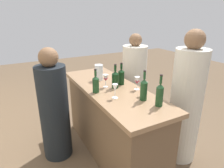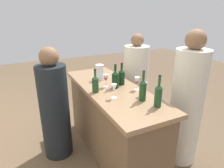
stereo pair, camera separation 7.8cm
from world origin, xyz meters
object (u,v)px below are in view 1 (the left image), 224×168
person_center_guest (186,104)px  person_server_behind (54,110)px  wine_glass_near_right (106,78)px  water_pitcher (99,72)px  wine_bottle_second_left_olive_green (144,89)px  wine_bottle_second_right_dark_green (115,79)px  wine_bottle_leftmost_olive_green (160,94)px  wine_glass_near_left (137,81)px  wine_glass_far_left (115,88)px  person_left_guest (134,85)px  wine_bottle_rightmost_dark_green (121,76)px  wine_glass_near_center (144,86)px  wine_bottle_center_olive_green (96,84)px

person_center_guest → person_server_behind: person_center_guest is taller
wine_glass_near_right → water_pitcher: 0.29m
wine_bottle_second_left_olive_green → person_server_behind: bearing=45.4°
wine_bottle_second_right_dark_green → wine_bottle_leftmost_olive_green: bearing=-167.4°
water_pitcher → wine_glass_near_left: bearing=-155.0°
wine_bottle_second_right_dark_green → wine_glass_far_left: 0.30m
water_pitcher → wine_bottle_leftmost_olive_green: bearing=-169.2°
person_center_guest → person_server_behind: size_ratio=1.14×
wine_bottle_leftmost_olive_green → person_left_guest: (1.16, -0.50, -0.38)m
wine_bottle_rightmost_dark_green → wine_glass_near_left: wine_bottle_rightmost_dark_green is taller
wine_bottle_leftmost_olive_green → wine_bottle_rightmost_dark_green: wine_bottle_leftmost_olive_green is taller
wine_glass_near_center → water_pitcher: water_pitcher is taller
wine_glass_near_left → water_pitcher: water_pitcher is taller
wine_glass_near_center → wine_glass_near_right: size_ratio=0.97×
wine_bottle_second_left_olive_green → wine_bottle_rightmost_dark_green: wine_bottle_second_left_olive_green is taller
wine_bottle_center_olive_green → person_center_guest: 1.13m
person_left_guest → wine_bottle_rightmost_dark_green: bearing=44.9°
wine_glass_near_left → wine_glass_far_left: 0.36m
water_pitcher → person_left_guest: person_left_guest is taller
water_pitcher → person_server_behind: 0.76m
wine_glass_near_left → person_left_guest: bearing=-32.4°
wine_bottle_leftmost_olive_green → wine_glass_near_center: (0.29, -0.03, -0.01)m
wine_glass_near_center → wine_glass_far_left: size_ratio=0.98×
wine_glass_near_right → person_server_behind: bearing=68.1°
wine_bottle_leftmost_olive_green → wine_glass_near_left: (0.46, -0.06, -0.02)m
wine_bottle_second_right_dark_green → water_pitcher: 0.37m
wine_glass_far_left → water_pitcher: 0.64m
wine_bottle_rightmost_dark_green → wine_glass_near_right: (0.01, 0.22, 0.00)m
wine_glass_near_center → person_center_guest: (-0.13, -0.55, -0.29)m
wine_bottle_second_right_dark_green → wine_glass_near_center: size_ratio=1.91×
wine_bottle_leftmost_olive_green → person_server_behind: size_ratio=0.22×
wine_bottle_leftmost_olive_green → wine_bottle_rightmost_dark_green: 0.71m
wine_glass_near_center → person_server_behind: size_ratio=0.11×
wine_bottle_center_olive_green → wine_glass_far_left: wine_bottle_center_olive_green is taller
wine_bottle_leftmost_olive_green → wine_bottle_center_olive_green: bearing=33.7°
wine_bottle_rightmost_dark_green → person_server_behind: bearing=73.1°
wine_glass_far_left → person_left_guest: person_left_guest is taller
water_pitcher → person_server_behind: bearing=93.6°
water_pitcher → wine_glass_far_left: bearing=171.0°
wine_glass_near_right → person_center_guest: bearing=-124.6°
wine_glass_near_center → person_left_guest: bearing=-28.2°
wine_bottle_rightmost_dark_green → wine_glass_near_left: (-0.25, -0.07, -0.00)m
wine_bottle_second_right_dark_green → wine_bottle_center_olive_green: bearing=94.5°
wine_glass_near_center → person_left_guest: size_ratio=0.10×
wine_bottle_rightmost_dark_green → wine_glass_near_center: (-0.42, -0.05, 0.00)m
wine_bottle_rightmost_dark_green → person_center_guest: (-0.56, -0.60, -0.29)m
wine_bottle_leftmost_olive_green → wine_glass_far_left: wine_bottle_leftmost_olive_green is taller
water_pitcher → person_server_behind: person_server_behind is taller
wine_glass_far_left → person_center_guest: (-0.22, -0.87, -0.29)m
wine_bottle_second_right_dark_green → wine_glass_far_left: (-0.26, 0.15, -0.00)m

